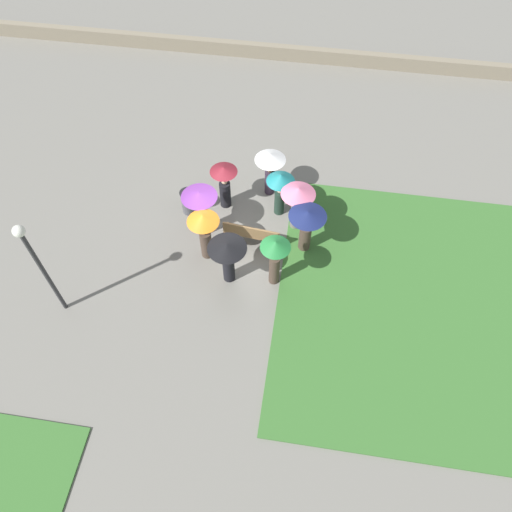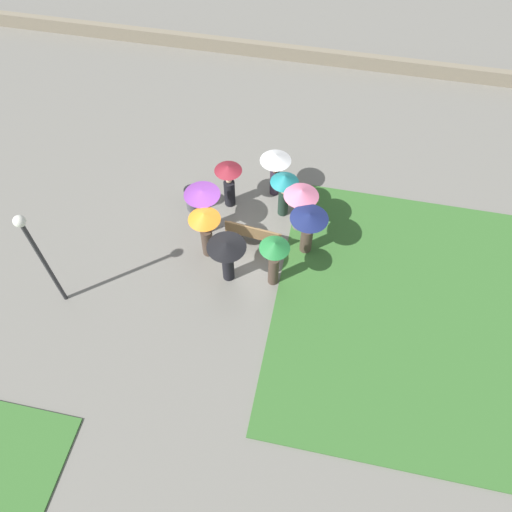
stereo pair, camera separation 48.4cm
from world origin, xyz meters
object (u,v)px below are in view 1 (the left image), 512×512
Objects in this scene: lamp_post at (36,259)px; crowd_person_pink at (298,199)px; crowd_person_teal at (280,186)px; crowd_person_maroon at (224,182)px; trash_bin at (189,202)px; park_bench at (251,234)px; crowd_person_green at (275,255)px; crowd_person_white at (270,165)px; crowd_person_orange at (204,228)px; crowd_person_purple at (200,206)px; crowd_person_black at (228,254)px; crowd_person_navy at (307,223)px.

crowd_person_pink is at bearing -147.30° from lamp_post.
crowd_person_maroon is at bearing -20.17° from crowd_person_teal.
trash_bin is at bearing -123.39° from lamp_post.
crowd_person_green is (-0.93, 1.37, 0.90)m from park_bench.
crowd_person_teal is (-0.46, 0.89, -0.05)m from crowd_person_white.
crowd_person_purple is at bearing 150.84° from crowd_person_orange.
lamp_post is 4.17× the size of trash_bin.
lamp_post is 2.20× the size of crowd_person_black.
trash_bin is at bearing -10.64° from crowd_person_teal.
lamp_post reaches higher than crowd_person_teal.
crowd_person_orange is at bearing 7.47° from crowd_person_black.
crowd_person_orange is (3.08, 0.74, 0.09)m from crowd_person_navy.
crowd_person_orange is at bearing 119.67° from trash_bin.
crowd_person_green is at bearing 143.46° from trash_bin.
crowd_person_black is 1.18m from crowd_person_orange.
crowd_person_green is (-6.12, -1.91, -1.16)m from lamp_post.
crowd_person_white is at bearing 93.23° from crowd_person_maroon.
lamp_post is 7.87m from crowd_person_pink.
crowd_person_purple is (3.40, -0.18, 0.02)m from crowd_person_navy.
crowd_person_white is 1.00m from crowd_person_teal.
crowd_person_white is 0.91× the size of crowd_person_orange.
crowd_person_navy is at bearing -154.37° from lamp_post.
crowd_person_orange is at bearing -146.11° from lamp_post.
crowd_person_green is 1.13× the size of crowd_person_black.
crowd_person_teal is (-0.74, -1.48, 0.80)m from park_bench.
lamp_post is (5.18, 3.28, 2.05)m from park_bench.
crowd_person_pink is 1.03× the size of crowd_person_maroon.
crowd_person_purple is at bearing 91.14° from crowd_person_green.
park_bench is 1.99× the size of trash_bin.
crowd_person_purple is 1.41m from crowd_person_maroon.
crowd_person_purple reaches higher than trash_bin.
crowd_person_green is 1.11× the size of crowd_person_teal.
crowd_person_pink reaches higher than crowd_person_maroon.
crowd_person_purple is at bearing 129.19° from trash_bin.
crowd_person_green is 3.57m from crowd_person_maroon.
crowd_person_black is at bearing -104.94° from crowd_person_purple.
crowd_person_orange is at bearing -65.78° from crowd_person_white.
trash_bin is 1.44m from crowd_person_maroon.
crowd_person_maroon is (2.07, -2.90, -0.24)m from crowd_person_green.
park_bench is 1.92m from crowd_person_navy.
crowd_person_pink is 2.33m from crowd_person_green.
crowd_person_green reaches higher than trash_bin.
crowd_person_black is 0.90× the size of crowd_person_orange.
crowd_person_purple is at bearing -80.06° from crowd_person_white.
trash_bin is 0.52× the size of crowd_person_maroon.
park_bench is 2.02m from crowd_person_maroon.
crowd_person_green is at bearing -136.17° from crowd_person_pink.
crowd_person_white is 3.92m from crowd_person_black.
crowd_person_purple reaches higher than crowd_person_maroon.
crowd_person_maroon is (-4.04, -4.81, -1.40)m from lamp_post.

